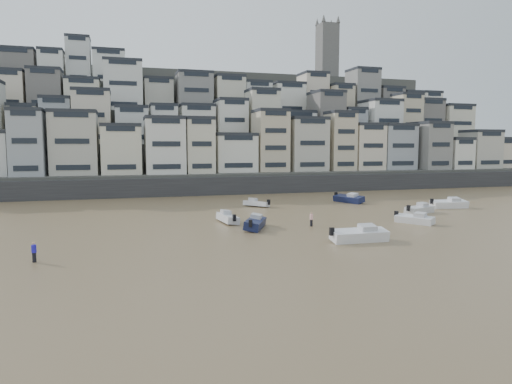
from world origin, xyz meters
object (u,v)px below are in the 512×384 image
object	(u,v)px
boat_d	(420,208)
boat_b	(415,218)
boat_g	(449,203)
boat_c	(255,222)
boat_i	(349,198)
boat_a	(359,233)
boat_f	(228,217)
person_pink	(311,219)
person_blue	(34,252)
boat_h	(256,203)

from	to	relation	value
boat_d	boat_b	xyz separation A→B (m)	(-6.02, -7.30, -0.07)
boat_g	boat_d	bearing A→B (deg)	-149.06
boat_g	boat_c	size ratio (longest dim) A/B	1.04
boat_i	boat_g	world-z (taller)	boat_g
boat_b	boat_a	xyz separation A→B (m)	(-12.01, -7.74, 0.17)
boat_c	boat_f	bearing A→B (deg)	49.77
boat_c	boat_a	size ratio (longest dim) A/B	0.93
boat_g	person_pink	distance (m)	28.54
boat_f	boat_d	bearing A→B (deg)	-95.76
person_pink	boat_g	bearing A→B (deg)	18.29
boat_d	boat_g	world-z (taller)	boat_g
boat_c	boat_a	bearing A→B (deg)	-114.38
boat_a	boat_f	bearing A→B (deg)	125.96
boat_i	boat_a	xyz separation A→B (m)	(-14.18, -29.17, 0.04)
boat_b	boat_c	bearing A→B (deg)	-127.40
boat_i	person_pink	bearing A→B (deg)	-60.23
boat_g	boat_a	xyz separation A→B (m)	(-25.94, -18.52, 0.03)
boat_d	person_pink	bearing A→B (deg)	175.56
person_blue	person_pink	xyz separation A→B (m)	(29.00, 9.28, 0.00)
boat_h	person_pink	distance (m)	19.15
person_blue	boat_b	bearing A→B (deg)	10.03
boat_f	boat_b	bearing A→B (deg)	-113.95
boat_h	boat_g	bearing A→B (deg)	-152.17
boat_d	person_blue	world-z (taller)	person_blue
boat_d	boat_a	size ratio (longest dim) A/B	0.88
boat_a	person_pink	size ratio (longest dim) A/B	3.68
boat_f	boat_b	distance (m)	23.44
boat_g	boat_b	size ratio (longest dim) A/B	1.21
boat_b	person_blue	world-z (taller)	person_blue
boat_d	boat_f	size ratio (longest dim) A/B	1.04
boat_c	person_blue	bearing A→B (deg)	140.65
boat_f	person_pink	world-z (taller)	person_pink
boat_b	boat_h	size ratio (longest dim) A/B	1.09
boat_i	person_blue	xyz separation A→B (m)	(-44.33, -28.89, 0.04)
boat_d	boat_i	bearing A→B (deg)	84.90
boat_b	boat_d	bearing A→B (deg)	109.59
boat_c	boat_b	size ratio (longest dim) A/B	1.16
boat_b	boat_f	bearing A→B (deg)	-139.24
boat_f	person_blue	world-z (taller)	person_blue
boat_f	boat_i	bearing A→B (deg)	-65.68
boat_g	boat_h	distance (m)	30.15
boat_i	boat_c	distance (m)	29.35
boat_i	person_blue	world-z (taller)	person_blue
boat_h	person_blue	xyz separation A→B (m)	(-27.71, -28.38, 0.23)
boat_d	person_blue	bearing A→B (deg)	176.66
boat_a	person_blue	world-z (taller)	boat_a
boat_i	boat_f	world-z (taller)	boat_i
boat_i	boat_f	xyz separation A→B (m)	(-24.42, -14.04, -0.10)
boat_d	boat_b	distance (m)	9.46
boat_b	boat_i	bearing A→B (deg)	143.35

